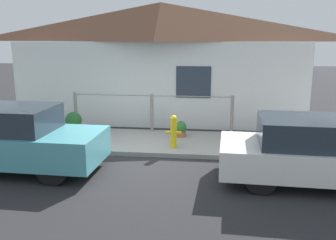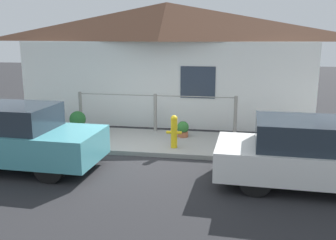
{
  "view_description": "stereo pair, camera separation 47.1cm",
  "coord_description": "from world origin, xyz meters",
  "px_view_note": "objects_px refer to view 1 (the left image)",
  "views": [
    {
      "loc": [
        1.84,
        -8.79,
        2.98
      ],
      "look_at": [
        0.72,
        0.3,
        0.9
      ],
      "focal_mm": 40.0,
      "sensor_mm": 36.0,
      "label": 1
    },
    {
      "loc": [
        2.3,
        -8.72,
        2.98
      ],
      "look_at": [
        0.72,
        0.3,
        0.9
      ],
      "focal_mm": 40.0,
      "sensor_mm": 36.0,
      "label": 2
    }
  ],
  "objects_px": {
    "car_left": "(10,139)",
    "fire_hydrant": "(174,131)",
    "potted_plant_near_hydrant": "(181,129)",
    "potted_plant_by_fence": "(74,122)",
    "car_right": "(323,152)"
  },
  "relations": [
    {
      "from": "potted_plant_by_fence",
      "to": "car_right",
      "type": "bearing_deg",
      "value": -24.64
    },
    {
      "from": "fire_hydrant",
      "to": "potted_plant_near_hydrant",
      "type": "bearing_deg",
      "value": 85.58
    },
    {
      "from": "car_left",
      "to": "fire_hydrant",
      "type": "relative_size",
      "value": 4.76
    },
    {
      "from": "car_right",
      "to": "potted_plant_by_fence",
      "type": "xyz_separation_m",
      "value": [
        -6.36,
        2.92,
        -0.22
      ]
    },
    {
      "from": "car_right",
      "to": "potted_plant_by_fence",
      "type": "bearing_deg",
      "value": 157.65
    },
    {
      "from": "potted_plant_near_hydrant",
      "to": "potted_plant_by_fence",
      "type": "bearing_deg",
      "value": 179.32
    },
    {
      "from": "potted_plant_near_hydrant",
      "to": "potted_plant_by_fence",
      "type": "height_order",
      "value": "potted_plant_by_fence"
    },
    {
      "from": "car_left",
      "to": "potted_plant_by_fence",
      "type": "xyz_separation_m",
      "value": [
        0.35,
        2.92,
        -0.27
      ]
    },
    {
      "from": "car_left",
      "to": "potted_plant_by_fence",
      "type": "distance_m",
      "value": 2.95
    },
    {
      "from": "car_right",
      "to": "potted_plant_near_hydrant",
      "type": "distance_m",
      "value": 4.27
    },
    {
      "from": "car_left",
      "to": "fire_hydrant",
      "type": "height_order",
      "value": "car_left"
    },
    {
      "from": "fire_hydrant",
      "to": "potted_plant_by_fence",
      "type": "distance_m",
      "value": 3.33
    },
    {
      "from": "potted_plant_near_hydrant",
      "to": "potted_plant_by_fence",
      "type": "relative_size",
      "value": 0.72
    },
    {
      "from": "car_right",
      "to": "fire_hydrant",
      "type": "relative_size",
      "value": 4.94
    },
    {
      "from": "car_left",
      "to": "potted_plant_near_hydrant",
      "type": "bearing_deg",
      "value": 40.57
    }
  ]
}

